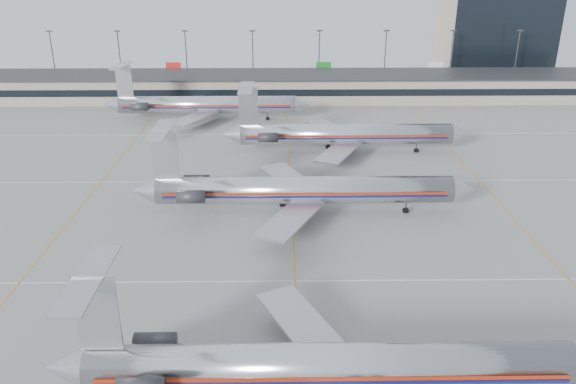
{
  "coord_description": "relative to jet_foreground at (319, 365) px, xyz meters",
  "views": [
    {
      "loc": [
        -1.52,
        -42.82,
        32.26
      ],
      "look_at": [
        -0.61,
        24.58,
        4.5
      ],
      "focal_mm": 35.0,
      "sensor_mm": 36.0,
      "label": 1
    }
  ],
  "objects": [
    {
      "name": "distant_building",
      "position": [
        60.66,
        135.81,
        9.16
      ],
      "size": [
        30.0,
        20.0,
        25.0
      ],
      "primitive_type": "cube",
      "color": "tan",
      "rests_on": "ground"
    },
    {
      "name": "jet_foreground",
      "position": [
        0.0,
        0.0,
        0.0
      ],
      "size": [
        44.0,
        25.91,
        11.52
      ],
      "color": "silver",
      "rests_on": "ground"
    },
    {
      "name": "terminal",
      "position": [
        -1.34,
        105.78,
        -0.18
      ],
      "size": [
        162.0,
        17.0,
        6.25
      ],
      "color": "gray",
      "rests_on": "ground"
    },
    {
      "name": "apron_markings",
      "position": [
        -1.34,
        17.81,
        -3.33
      ],
      "size": [
        160.0,
        0.15,
        0.02
      ],
      "primitive_type": "cube",
      "color": "silver",
      "rests_on": "ground"
    },
    {
      "name": "jet_second_row",
      "position": [
        -0.62,
        35.52,
        0.22
      ],
      "size": [
        46.85,
        27.59,
        12.26
      ],
      "color": "silver",
      "rests_on": "ground"
    },
    {
      "name": "light_mast_row",
      "position": [
        -1.34,
        119.81,
        5.24
      ],
      "size": [
        163.6,
        0.4,
        15.28
      ],
      "color": "#38383D",
      "rests_on": "ground"
    },
    {
      "name": "ground",
      "position": [
        -1.34,
        7.81,
        -3.34
      ],
      "size": [
        260.0,
        260.0,
        0.0
      ],
      "primitive_type": "plane",
      "color": "gray",
      "rests_on": "ground"
    },
    {
      "name": "ramp_worker_near",
      "position": [
        9.96,
        0.62,
        -2.51
      ],
      "size": [
        0.72,
        0.71,
        1.67
      ],
      "primitive_type": "imported",
      "rotation": [
        0.0,
        0.0,
        0.77
      ],
      "color": "#D2E915",
      "rests_on": "ground"
    },
    {
      "name": "jet_back_row",
      "position": [
        -19.67,
        84.82,
        0.21
      ],
      "size": [
        44.76,
        27.53,
        12.24
      ],
      "color": "silver",
      "rests_on": "ground"
    },
    {
      "name": "jet_third_row",
      "position": [
        7.92,
        62.03,
        0.2
      ],
      "size": [
        44.65,
        27.47,
        12.21
      ],
      "color": "silver",
      "rests_on": "ground"
    }
  ]
}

